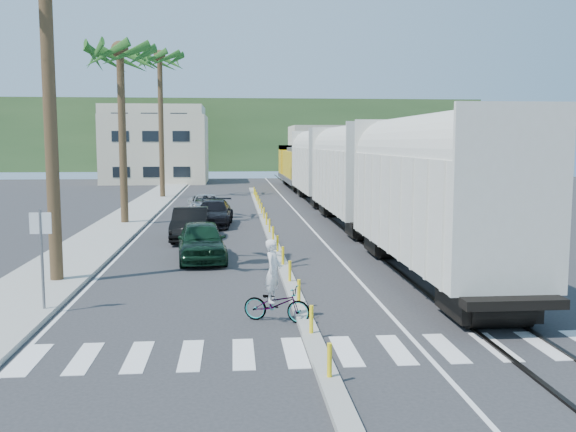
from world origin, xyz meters
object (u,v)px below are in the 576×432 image
Objects in this scene: car_lead at (202,241)px; car_second at (191,224)px; cyclist at (276,296)px; street_sign at (41,245)px.

car_lead is 5.72m from car_second.
cyclist is (3.26, -15.02, -0.10)m from car_second.
street_sign reaches higher than cyclist.
street_sign is 0.61× the size of car_second.
car_second is at bearing 93.25° from car_lead.
cyclist reaches higher than car_lead.
car_second is 2.10× the size of cyclist.
car_second is (3.27, 13.64, -1.17)m from street_sign.
cyclist is (6.53, -1.38, -1.27)m from street_sign.
street_sign is at bearing -102.95° from car_second.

